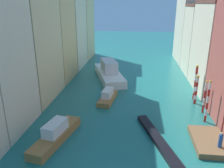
{
  "coord_description": "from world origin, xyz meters",
  "views": [
    {
      "loc": [
        1.32,
        -12.48,
        12.93
      ],
      "look_at": [
        -2.39,
        19.78,
        1.5
      ],
      "focal_mm": 36.9,
      "sensor_mm": 36.0,
      "label": 1
    }
  ],
  "objects": [
    {
      "name": "building_left_2",
      "position": [
        -13.66,
        17.03,
        9.57
      ],
      "size": [
        6.82,
        9.55,
        19.12
      ],
      "color": "beige",
      "rests_on": "ground"
    },
    {
      "name": "building_left_5",
      "position": [
        -13.66,
        44.01,
        8.84
      ],
      "size": [
        6.82,
        8.83,
        17.66
      ],
      "color": "beige",
      "rests_on": "ground"
    },
    {
      "name": "building_right_2",
      "position": [
        13.66,
        23.28,
        6.7
      ],
      "size": [
        6.82,
        10.83,
        13.38
      ],
      "color": "beige",
      "rests_on": "ground"
    },
    {
      "name": "building_left_4",
      "position": [
        -13.66,
        34.9,
        8.13
      ],
      "size": [
        6.82,
        8.95,
        16.23
      ],
      "color": "beige",
      "rests_on": "ground"
    },
    {
      "name": "vaporetto_white",
      "position": [
        -3.77,
        27.01,
        1.16
      ],
      "size": [
        7.21,
        12.78,
        3.38
      ],
      "color": "white",
      "rests_on": "ground"
    },
    {
      "name": "mooring_pole_0",
      "position": [
        9.27,
        12.23,
        2.56
      ],
      "size": [
        0.28,
        0.28,
        5.03
      ],
      "color": "red",
      "rests_on": "ground"
    },
    {
      "name": "person_on_dock",
      "position": [
        9.02,
        6.4,
        1.26
      ],
      "size": [
        0.36,
        0.36,
        1.52
      ],
      "color": "#234C93",
      "rests_on": "waterfront_dock"
    },
    {
      "name": "building_right_3",
      "position": [
        13.66,
        32.96,
        6.46
      ],
      "size": [
        6.82,
        8.33,
        12.89
      ],
      "color": "beige",
      "rests_on": "ground"
    },
    {
      "name": "motorboat_0",
      "position": [
        -2.69,
        17.02,
        0.61
      ],
      "size": [
        2.32,
        5.46,
        1.65
      ],
      "color": "olive",
      "rests_on": "ground"
    },
    {
      "name": "waterfront_dock",
      "position": [
        8.48,
        7.67,
        0.28
      ],
      "size": [
        3.08,
        5.13,
        0.56
      ],
      "color": "brown",
      "rests_on": "ground"
    },
    {
      "name": "mooring_pole_1",
      "position": [
        9.62,
        14.68,
        2.13
      ],
      "size": [
        0.27,
        0.27,
        4.19
      ],
      "color": "red",
      "rests_on": "ground"
    },
    {
      "name": "gondola_black",
      "position": [
        3.63,
        7.26,
        0.23
      ],
      "size": [
        4.15,
        9.88,
        0.47
      ],
      "color": "black",
      "rests_on": "ground"
    },
    {
      "name": "mooring_pole_2",
      "position": [
        9.24,
        17.38,
        2.06
      ],
      "size": [
        0.39,
        0.39,
        4.02
      ],
      "color": "red",
      "rests_on": "ground"
    },
    {
      "name": "mooring_pole_3",
      "position": [
        9.42,
        18.95,
        2.55
      ],
      "size": [
        0.35,
        0.35,
        5.0
      ],
      "color": "red",
      "rests_on": "ground"
    },
    {
      "name": "building_right_4",
      "position": [
        13.66,
        42.96,
        8.59
      ],
      "size": [
        6.82,
        11.59,
        17.16
      ],
      "color": "beige",
      "rests_on": "ground"
    },
    {
      "name": "building_left_3",
      "position": [
        -13.66,
        25.98,
        10.41
      ],
      "size": [
        6.82,
        8.29,
        20.79
      ],
      "color": "#DBB77A",
      "rests_on": "ground"
    },
    {
      "name": "motorboat_1",
      "position": [
        -6.46,
        6.53,
        0.73
      ],
      "size": [
        3.22,
        7.61,
        2.02
      ],
      "color": "olive",
      "rests_on": "ground"
    },
    {
      "name": "ground_plane",
      "position": [
        0.0,
        24.5,
        0.0
      ],
      "size": [
        154.0,
        154.0,
        0.0
      ],
      "primitive_type": "plane",
      "color": "#1E6B66"
    }
  ]
}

